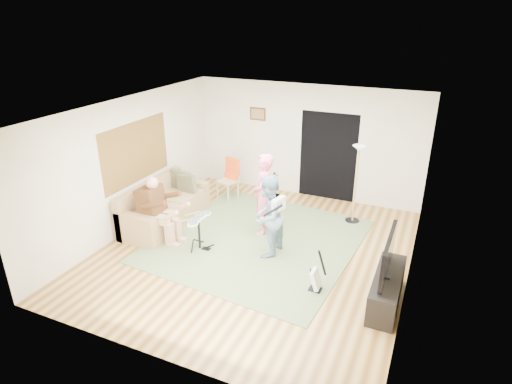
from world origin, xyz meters
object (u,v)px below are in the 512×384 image
Objects in this scene: torchiere_lamp at (357,171)px; tv_cabinet at (387,289)px; guitarist at (268,216)px; dining_chair at (228,184)px; sofa at (162,210)px; drum_kit at (199,235)px; singer at (263,194)px; guitar_spare at (316,279)px; television at (388,255)px.

torchiere_lamp reaches higher than tv_cabinet.
guitarist reaches higher than dining_chair.
sofa reaches higher than tv_cabinet.
singer reaches higher than drum_kit.
dining_chair is (-3.03, 2.79, 0.13)m from guitar_spare.
sofa is 2.62m from guitarist.
drum_kit is at bearing -71.42° from guitarist.
drum_kit is at bearing -136.12° from torchiere_lamp.
guitar_spare is (1.16, -0.74, -0.56)m from guitarist.
singer reaches higher than tv_cabinet.
drum_kit is 0.70× the size of dining_chair.
drum_kit is 0.90× the size of guitar_spare.
dining_chair reaches higher than tv_cabinet.
drum_kit is at bearing 170.68° from guitar_spare.
tv_cabinet is (1.07, -2.59, -0.92)m from torchiere_lamp.
tv_cabinet is 0.60m from television.
sofa is at bearing 153.40° from drum_kit.
television is at bearing -68.49° from torchiere_lamp.
guitar_spare is at bearing -15.73° from sofa.
guitarist is at bearing 15.36° from drum_kit.
singer is at bearing 136.36° from guitar_spare.
sofa is 2.26m from singer.
drum_kit is at bearing 175.73° from television.
television is at bearing -10.82° from sofa.
dining_chair is (-1.87, 2.04, -0.43)m from guitarist.
guitar_spare is at bearing -26.94° from dining_chair.
torchiere_lamp is at bearing 24.33° from sofa.
dining_chair reaches higher than drum_kit.
sofa is 1.29× the size of torchiere_lamp.
singer is 2.94m from television.
guitarist is 2.80m from dining_chair.
sofa reaches higher than drum_kit.
torchiere_lamp is 2.80m from television.
guitar_spare is (1.57, -1.50, -0.63)m from singer.
dining_chair is 0.81× the size of television.
singer is 1.20× the size of tv_cabinet.
tv_cabinet is (1.08, 0.14, 0.03)m from guitar_spare.
singer is at bearing 152.44° from television.
torchiere_lamp is 1.75× the size of dining_chair.
guitarist reaches higher than guitar_spare.
tv_cabinet is (3.50, -0.26, -0.05)m from drum_kit.
singer is (2.14, 0.45, 0.55)m from sofa.
guitar_spare is 1.22m from television.
sofa is at bearing -93.54° from guitarist.
sofa is 3.21× the size of drum_kit.
sofa is at bearing -89.97° from singer.
television reaches higher than sofa.
sofa is 1.87m from dining_chair.
sofa is 3.86m from guitar_spare.
drum_kit is 0.44× the size of guitarist.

